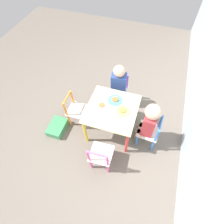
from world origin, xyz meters
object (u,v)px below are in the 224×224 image
at_px(kids_table, 112,112).
at_px(chair_purple, 119,91).
at_px(chair_blue, 150,132).
at_px(chair_orange, 76,110).
at_px(plate_back, 123,111).
at_px(chair_pink, 101,156).
at_px(plate_front, 102,105).
at_px(child_left, 118,85).
at_px(storage_bin, 58,127).
at_px(child_back, 148,121).
at_px(plate_left, 115,100).

distance_m(kids_table, chair_purple, 0.55).
xyz_separation_m(kids_table, chair_blue, (0.04, 0.52, -0.18)).
xyz_separation_m(chair_orange, plate_back, (-0.00, 0.65, 0.26)).
bearing_deg(chair_pink, chair_purple, -88.34).
xyz_separation_m(chair_blue, plate_back, (-0.04, -0.38, 0.26)).
bearing_deg(chair_orange, plate_back, -90.09).
bearing_deg(plate_front, child_left, 169.34).
xyz_separation_m(chair_purple, chair_blue, (0.55, 0.57, 0.00)).
relative_size(chair_purple, chair_orange, 1.00).
bearing_deg(chair_pink, chair_blue, -138.21).
relative_size(chair_blue, storage_bin, 1.69).
relative_size(chair_orange, plate_back, 2.94).
xyz_separation_m(chair_blue, child_back, (-0.00, -0.06, 0.22)).
relative_size(chair_pink, child_left, 0.67).
bearing_deg(chair_blue, child_back, -90.00).
bearing_deg(chair_purple, child_back, -52.78).
relative_size(chair_blue, chair_orange, 1.00).
bearing_deg(storage_bin, plate_left, 116.52).
bearing_deg(plate_front, storage_bin, -68.73).
bearing_deg(chair_orange, child_left, -46.17).
height_order(kids_table, plate_back, plate_back).
distance_m(chair_purple, child_back, 0.78).
height_order(child_left, plate_back, child_left).
distance_m(chair_orange, plate_back, 0.70).
bearing_deg(chair_orange, child_back, -92.04).
distance_m(child_back, storage_bin, 1.28).
relative_size(chair_orange, plate_left, 2.78).
xyz_separation_m(child_back, plate_back, (-0.03, -0.33, 0.04)).
relative_size(chair_purple, plate_back, 2.94).
height_order(chair_pink, plate_front, plate_front).
relative_size(child_left, plate_left, 4.13).
bearing_deg(child_back, kids_table, -90.00).
relative_size(chair_purple, child_left, 0.67).
distance_m(chair_purple, child_left, 0.21).
relative_size(kids_table, plate_left, 3.35).
height_order(child_back, plate_front, child_back).
bearing_deg(child_left, chair_blue, -46.90).
bearing_deg(child_left, plate_left, -87.63).
bearing_deg(child_back, plate_left, -105.76).
distance_m(chair_orange, chair_pink, 0.74).
xyz_separation_m(kids_table, child_left, (-0.45, -0.05, 0.02)).
relative_size(chair_pink, plate_front, 3.15).
height_order(chair_orange, child_back, child_back).
bearing_deg(plate_front, plate_back, 90.00).
relative_size(kids_table, child_back, 0.80).
bearing_deg(plate_front, chair_pink, 16.70).
bearing_deg(kids_table, child_left, -174.14).
xyz_separation_m(chair_orange, child_back, (0.03, 0.97, 0.22)).
bearing_deg(storage_bin, child_left, 135.00).
bearing_deg(storage_bin, chair_blue, 99.08).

